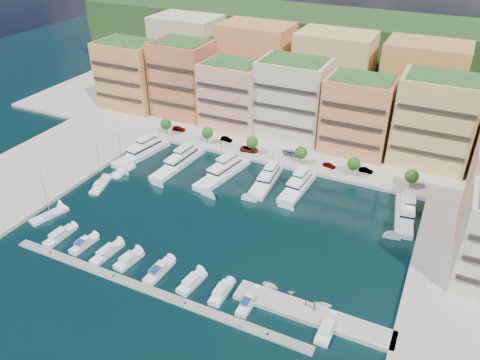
{
  "coord_description": "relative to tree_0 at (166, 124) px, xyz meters",
  "views": [
    {
      "loc": [
        45.22,
        -86.12,
        70.01
      ],
      "look_at": [
        -0.7,
        9.46,
        6.0
      ],
      "focal_mm": 35.0,
      "sensor_mm": 36.0,
      "label": 1
    }
  ],
  "objects": [
    {
      "name": "tender_2",
      "position": [
        71.04,
        -52.5,
        -4.3
      ],
      "size": [
        5.1,
        4.48,
        0.88
      ],
      "primitive_type": "imported",
      "rotation": [
        0.0,
        0.0,
        1.99
      ],
      "color": "white",
      "rests_on": "ground"
    },
    {
      "name": "person_1",
      "position": [
        70.03,
        -54.77,
        -2.84
      ],
      "size": [
        1.1,
        1.09,
        1.8
      ],
      "primitive_type": "imported",
      "rotation": [
        0.0,
        0.0,
        3.89
      ],
      "color": "brown",
      "rests_on": "finger_pier"
    },
    {
      "name": "backblock_3",
      "position": [
        75.0,
        40.5,
        11.26
      ],
      "size": [
        26.0,
        18.0,
        30.0
      ],
      "primitive_type": "cube",
      "color": "#CA8C49",
      "rests_on": "north_quay"
    },
    {
      "name": "yacht_1",
      "position": [
        14.51,
        -14.99,
        -3.65
      ],
      "size": [
        6.35,
        23.06,
        7.3
      ],
      "color": "white",
      "rests_on": "ground"
    },
    {
      "name": "yacht_0",
      "position": [
        0.45,
        -14.23,
        -3.53
      ],
      "size": [
        8.36,
        21.73,
        7.3
      ],
      "color": "white",
      "rests_on": "ground"
    },
    {
      "name": "lamppost_1",
      "position": [
        22.0,
        -2.3,
        -0.92
      ],
      "size": [
        0.3,
        0.3,
        4.2
      ],
      "color": "black",
      "rests_on": "north_quay"
    },
    {
      "name": "tree_3",
      "position": [
        48.0,
        0.0,
        0.0
      ],
      "size": [
        3.8,
        3.8,
        5.65
      ],
      "color": "#473323",
      "rests_on": "north_quay"
    },
    {
      "name": "apartment_2",
      "position": [
        17.0,
        16.49,
        7.57
      ],
      "size": [
        20.0,
        15.5,
        22.8
      ],
      "color": "#E7A381",
      "rests_on": "north_quay"
    },
    {
      "name": "backblock_1",
      "position": [
        15.0,
        40.5,
        11.26
      ],
      "size": [
        26.0,
        18.0,
        30.0
      ],
      "primitive_type": "cube",
      "color": "#DB7C52",
      "rests_on": "north_quay"
    },
    {
      "name": "car_4",
      "position": [
        56.57,
        1.69,
        -3.06
      ],
      "size": [
        4.23,
        2.38,
        1.36
      ],
      "primitive_type": "imported",
      "rotation": [
        0.0,
        0.0,
        1.37
      ],
      "color": "gray",
      "rests_on": "north_quay"
    },
    {
      "name": "lamppost_2",
      "position": [
        40.0,
        -2.3,
        -0.92
      ],
      "size": [
        0.3,
        0.3,
        4.2
      ],
      "color": "black",
      "rests_on": "north_quay"
    },
    {
      "name": "tender_1",
      "position": [
        64.18,
        -51.45,
        -4.37
      ],
      "size": [
        1.71,
        1.57,
        0.76
      ],
      "primitive_type": "imported",
      "rotation": [
        0.0,
        0.0,
        1.84
      ],
      "color": "beige",
      "rests_on": "ground"
    },
    {
      "name": "tree_4",
      "position": [
        64.0,
        0.0,
        0.0
      ],
      "size": [
        3.8,
        3.8,
        5.65
      ],
      "color": "#473323",
      "rests_on": "north_quay"
    },
    {
      "name": "ground",
      "position": [
        40.0,
        -33.5,
        -4.74
      ],
      "size": [
        400.0,
        400.0,
        0.0
      ],
      "primitive_type": "plane",
      "color": "black",
      "rests_on": "ground"
    },
    {
      "name": "backblock_0",
      "position": [
        -15.0,
        40.5,
        11.26
      ],
      "size": [
        26.0,
        18.0,
        30.0
      ],
      "primitive_type": "cube",
      "color": "beige",
      "rests_on": "north_quay"
    },
    {
      "name": "person_0",
      "position": [
        68.24,
        -54.26,
        -2.95
      ],
      "size": [
        0.63,
        0.69,
        1.59
      ],
      "primitive_type": "imported",
      "rotation": [
        0.0,
        0.0,
        2.15
      ],
      "color": "#242347",
      "rests_on": "finger_pier"
    },
    {
      "name": "cruiser_3",
      "position": [
        27.98,
        -58.08,
        -4.2
      ],
      "size": [
        3.66,
        7.52,
        2.55
      ],
      "color": "silver",
      "rests_on": "ground"
    },
    {
      "name": "sailboat_2",
      "position": [
        1.53,
        -26.22,
        -4.43
      ],
      "size": [
        3.64,
        8.72,
        13.2
      ],
      "color": "white",
      "rests_on": "ground"
    },
    {
      "name": "cruiser_0",
      "position": [
        7.56,
        -58.09,
        -4.2
      ],
      "size": [
        2.71,
        8.63,
        2.55
      ],
      "color": "silver",
      "rests_on": "ground"
    },
    {
      "name": "lamppost_3",
      "position": [
        58.0,
        -2.3,
        -0.92
      ],
      "size": [
        0.3,
        0.3,
        4.2
      ],
      "color": "black",
      "rests_on": "north_quay"
    },
    {
      "name": "cruiser_7",
      "position": [
        57.49,
        -58.1,
        -4.17
      ],
      "size": [
        2.36,
        7.75,
        2.66
      ],
      "color": "silver",
      "rests_on": "ground"
    },
    {
      "name": "south_pontoon",
      "position": [
        37.0,
        -63.5,
        -4.74
      ],
      "size": [
        72.0,
        2.2,
        0.35
      ],
      "primitive_type": "cube",
      "color": "gray",
      "rests_on": "ground"
    },
    {
      "name": "car_0",
      "position": [
        2.22,
        4.08,
        -2.91
      ],
      "size": [
        5.06,
        2.42,
        1.67
      ],
      "primitive_type": "imported",
      "rotation": [
        0.0,
        0.0,
        1.66
      ],
      "color": "gray",
      "rests_on": "north_quay"
    },
    {
      "name": "hillside",
      "position": [
        40.0,
        76.5,
        -4.74
      ],
      "size": [
        240.0,
        40.0,
        58.0
      ],
      "primitive_type": "cube",
      "color": "#173214",
      "rests_on": "ground"
    },
    {
      "name": "yacht_3",
      "position": [
        42.46,
        -12.94,
        -3.53
      ],
      "size": [
        5.72,
        18.69,
        7.3
      ],
      "color": "white",
      "rests_on": "ground"
    },
    {
      "name": "tree_5",
      "position": [
        80.0,
        0.0,
        0.0
      ],
      "size": [
        3.8,
        3.8,
        5.65
      ],
      "color": "#473323",
      "rests_on": "north_quay"
    },
    {
      "name": "tree_2",
      "position": [
        32.0,
        0.0,
        0.0
      ],
      "size": [
        3.8,
        3.8,
        5.65
      ],
      "color": "#473323",
      "rests_on": "north_quay"
    },
    {
      "name": "car_5",
      "position": [
        67.12,
        3.41,
        -3.08
      ],
      "size": [
        4.1,
        1.66,
        1.32
      ],
      "primitive_type": "imported",
      "rotation": [
        0.0,
        0.0,
        1.51
      ],
      "color": "gray",
      "rests_on": "north_quay"
    },
    {
      "name": "sailboat_0",
      "position": [
        -1.25,
        -52.66,
        -4.43
      ],
      "size": [
        5.37,
        10.13,
        13.2
      ],
      "color": "white",
      "rests_on": "ground"
    },
    {
      "name": "lamppost_0",
      "position": [
        4.0,
        -2.3,
        -0.92
      ],
      "size": [
        0.3,
        0.3,
        4.2
      ],
      "color": "black",
      "rests_on": "north_quay"
    },
    {
      "name": "apartment_3",
      "position": [
        38.0,
        18.49,
        9.07
      ],
      "size": [
        22.0,
        16.5,
        25.8
      ],
      "color": "beige",
      "rests_on": "north_quay"
    },
    {
      "name": "tender_0",
      "position": [
        59.65,
        -51.67,
        -4.37
      ],
      "size": [
        3.71,
        2.75,
        0.74
      ],
      "primitive_type": "imported",
      "rotation": [
        0.0,
        0.0,
        1.51
      ],
      "color": "white",
      "rests_on": "ground"
    },
    {
      "name": "lamppost_4",
      "position": [
        76.0,
        -2.3,
        -0.92
      ],
      "size": [
        0.3,
        0.3,
        4.2
      ],
      "color": "black",
      "rests_on": "north_quay"
    },
    {
      "name": "backblock_2",
      "position": [
        45.0,
        40.5,
        11.26
      ],
      "size": [
        26.0,
        18.0,
        30.0
      ],
      "primitive_type": "cube",
      "color": "tan",
      "rests_on": "north_quay"
    },
    {
      "name": "apartment_5",
      "position": [
        82.0,
        18.49,
        9.57
      ],
      "size": [
        22.0,
        16.5,
        26.8
      ],
      "color": "tan",
      "rests_on": "north_quay"
    },
    {
      "name": "car_1",
      "position": [
        20.71,
        4.05,
        -3.04
      ],
      "size": [
        4.44,
        2.16,
        1.4
      ],
      "primitive_type": "imported",
      "rotation": [
        0.0,
        0.0,
        1.41
      ],
      "color": "gray",
      "rests_on": "north_quay"
    },
    {
      "name": "apartment_1",
      "position": [
        -4.0,
        18.49,
        9.57
      ],
      "size": [
        20.0,
        16.5,
        26.8
      ],
      "color": "#CA7743",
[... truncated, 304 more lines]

